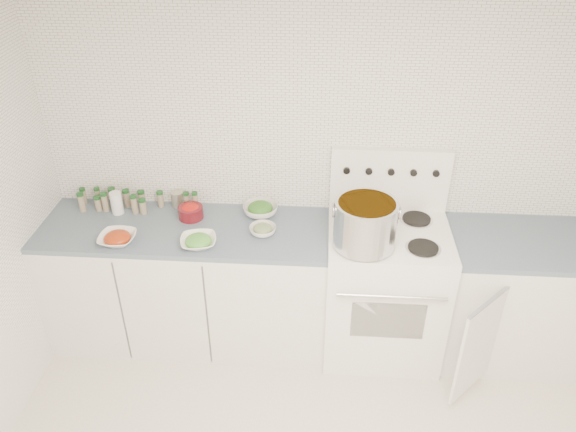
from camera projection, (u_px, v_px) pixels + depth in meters
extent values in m
cube|color=white|center=(316.00, 160.00, 3.61)|extent=(3.50, 0.02, 2.50)
cube|color=white|center=(313.00, 6.00, 1.67)|extent=(3.50, 3.00, 0.02)
cube|color=white|center=(190.00, 285.00, 3.83)|extent=(1.85, 0.62, 0.86)
cube|color=#4A606F|center=(184.00, 230.00, 3.59)|extent=(1.85, 0.62, 0.03)
cube|color=white|center=(383.00, 292.00, 3.72)|extent=(0.76, 0.65, 0.92)
cube|color=black|center=(388.00, 320.00, 3.43)|extent=(0.45, 0.01, 0.28)
cylinder|color=silver|center=(392.00, 297.00, 3.28)|extent=(0.65, 0.02, 0.02)
cube|color=white|center=(390.00, 233.00, 3.48)|extent=(0.76, 0.65, 0.01)
cube|color=white|center=(390.00, 179.00, 3.61)|extent=(0.76, 0.06, 0.43)
cylinder|color=silver|center=(362.00, 246.00, 3.35)|extent=(0.21, 0.21, 0.01)
cylinder|color=black|center=(362.00, 245.00, 3.34)|extent=(0.18, 0.18, 0.01)
cylinder|color=silver|center=(423.00, 248.00, 3.32)|extent=(0.21, 0.21, 0.01)
cylinder|color=black|center=(423.00, 247.00, 3.32)|extent=(0.18, 0.18, 0.01)
cylinder|color=silver|center=(360.00, 217.00, 3.62)|extent=(0.21, 0.21, 0.01)
cylinder|color=black|center=(360.00, 216.00, 3.61)|extent=(0.18, 0.18, 0.01)
cylinder|color=silver|center=(416.00, 219.00, 3.59)|extent=(0.21, 0.21, 0.01)
cylinder|color=black|center=(417.00, 218.00, 3.59)|extent=(0.18, 0.18, 0.01)
cylinder|color=black|center=(347.00, 170.00, 3.55)|extent=(0.04, 0.02, 0.04)
cylinder|color=black|center=(369.00, 171.00, 3.55)|extent=(0.04, 0.02, 0.04)
cylinder|color=black|center=(391.00, 172.00, 3.54)|extent=(0.04, 0.02, 0.04)
cylinder|color=black|center=(414.00, 173.00, 3.53)|extent=(0.04, 0.02, 0.04)
cylinder|color=black|center=(436.00, 173.00, 3.52)|extent=(0.04, 0.02, 0.04)
cube|color=white|center=(508.00, 299.00, 3.70)|extent=(0.89, 0.62, 0.86)
cube|color=#4A606F|center=(524.00, 243.00, 3.46)|extent=(0.89, 0.62, 0.03)
cube|color=white|center=(478.00, 347.00, 3.34)|extent=(0.29, 0.30, 0.70)
cylinder|color=silver|center=(365.00, 224.00, 3.27)|extent=(0.37, 0.37, 0.28)
cylinder|color=orange|center=(367.00, 205.00, 3.21)|extent=(0.33, 0.33, 0.03)
torus|color=silver|center=(333.00, 210.00, 3.24)|extent=(0.01, 0.09, 0.09)
torus|color=silver|center=(400.00, 212.00, 3.22)|extent=(0.01, 0.09, 0.09)
imported|color=white|center=(117.00, 239.00, 3.42)|extent=(0.23, 0.23, 0.05)
ellipsoid|color=#AC2F0E|center=(117.00, 237.00, 3.42)|extent=(0.16, 0.16, 0.07)
imported|color=white|center=(198.00, 242.00, 3.40)|extent=(0.25, 0.25, 0.05)
ellipsoid|color=green|center=(198.00, 240.00, 3.39)|extent=(0.16, 0.16, 0.07)
imported|color=white|center=(260.00, 210.00, 3.69)|extent=(0.27, 0.27, 0.07)
ellipsoid|color=#1B5A19|center=(260.00, 208.00, 3.68)|extent=(0.16, 0.16, 0.07)
imported|color=white|center=(263.00, 230.00, 3.50)|extent=(0.21, 0.21, 0.05)
ellipsoid|color=#2A5522|center=(263.00, 228.00, 3.50)|extent=(0.12, 0.12, 0.05)
cylinder|color=#570E16|center=(191.00, 212.00, 3.66)|extent=(0.16, 0.16, 0.08)
ellipsoid|color=#B80C0E|center=(190.00, 208.00, 3.64)|extent=(0.12, 0.12, 0.06)
cylinder|color=white|center=(117.00, 203.00, 3.69)|extent=(0.09, 0.09, 0.15)
cylinder|color=#A8A48E|center=(178.00, 199.00, 3.78)|extent=(0.11, 0.11, 0.11)
cylinder|color=gray|center=(84.00, 197.00, 3.81)|extent=(0.04, 0.04, 0.10)
cylinder|color=#14481A|center=(82.00, 189.00, 3.78)|extent=(0.04, 0.04, 0.02)
cylinder|color=gray|center=(98.00, 197.00, 3.81)|extent=(0.04, 0.04, 0.10)
cylinder|color=#14481A|center=(97.00, 189.00, 3.78)|extent=(0.04, 0.04, 0.02)
cylinder|color=gray|center=(113.00, 198.00, 3.78)|extent=(0.05, 0.05, 0.11)
cylinder|color=#14481A|center=(111.00, 189.00, 3.75)|extent=(0.05, 0.05, 0.02)
cylinder|color=gray|center=(127.00, 199.00, 3.77)|extent=(0.04, 0.04, 0.11)
cylinder|color=#14481A|center=(126.00, 191.00, 3.74)|extent=(0.05, 0.05, 0.02)
cylinder|color=gray|center=(142.00, 200.00, 3.77)|extent=(0.05, 0.05, 0.10)
cylinder|color=#14481A|center=(141.00, 192.00, 3.74)|extent=(0.05, 0.05, 0.02)
cylinder|color=gray|center=(161.00, 200.00, 3.77)|extent=(0.04, 0.04, 0.10)
cylinder|color=#14481A|center=(160.00, 193.00, 3.74)|extent=(0.05, 0.05, 0.02)
cylinder|color=gray|center=(187.00, 202.00, 3.75)|extent=(0.04, 0.04, 0.10)
cylinder|color=#14481A|center=(186.00, 194.00, 3.72)|extent=(0.04, 0.04, 0.02)
cylinder|color=gray|center=(195.00, 201.00, 3.75)|extent=(0.04, 0.04, 0.10)
cylinder|color=#14481A|center=(195.00, 194.00, 3.72)|extent=(0.04, 0.04, 0.02)
cylinder|color=gray|center=(82.00, 203.00, 3.72)|extent=(0.04, 0.04, 0.12)
cylinder|color=#14481A|center=(80.00, 195.00, 3.68)|extent=(0.05, 0.05, 0.02)
cylinder|color=gray|center=(98.00, 204.00, 3.74)|extent=(0.05, 0.05, 0.09)
cylinder|color=#14481A|center=(97.00, 198.00, 3.71)|extent=(0.05, 0.05, 0.02)
cylinder|color=gray|center=(105.00, 203.00, 3.72)|extent=(0.04, 0.04, 0.12)
cylinder|color=#14481A|center=(103.00, 194.00, 3.68)|extent=(0.05, 0.05, 0.02)
cylinder|color=gray|center=(135.00, 205.00, 3.70)|extent=(0.04, 0.04, 0.12)
cylinder|color=#14481A|center=(133.00, 197.00, 3.66)|extent=(0.04, 0.04, 0.02)
cylinder|color=gray|center=(143.00, 208.00, 3.70)|extent=(0.04, 0.04, 0.09)
cylinder|color=#14481A|center=(142.00, 200.00, 3.67)|extent=(0.05, 0.05, 0.02)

